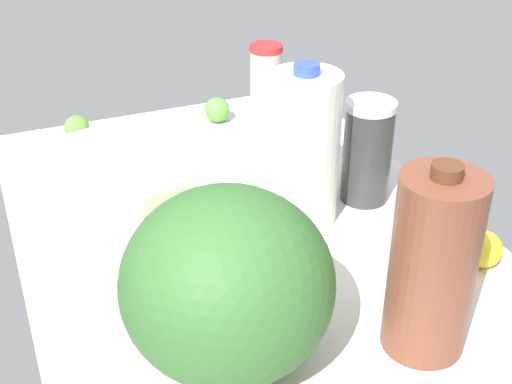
% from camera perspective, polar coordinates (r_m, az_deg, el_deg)
% --- Properties ---
extents(countertop, '(1.20, 0.76, 0.03)m').
position_cam_1_polar(countertop, '(1.21, -0.00, -4.69)').
color(countertop, silver).
rests_on(countertop, ground).
extents(watermelon, '(0.27, 0.27, 0.25)m').
position_cam_1_polar(watermelon, '(0.91, -2.31, -7.40)').
color(watermelon, '#366B2F').
rests_on(watermelon, countertop).
extents(milk_jug, '(0.12, 0.12, 0.29)m').
position_cam_1_polar(milk_jug, '(1.21, 3.83, 3.45)').
color(milk_jug, white).
rests_on(milk_jug, countertop).
extents(egg_carton, '(0.33, 0.18, 0.07)m').
position_cam_1_polar(egg_carton, '(1.36, -10.20, 1.49)').
color(egg_carton, beige).
rests_on(egg_carton, countertop).
extents(mixing_bowl, '(0.15, 0.15, 0.07)m').
position_cam_1_polar(mixing_bowl, '(1.51, 2.14, 4.83)').
color(mixing_bowl, silver).
rests_on(mixing_bowl, countertop).
extents(chocolate_milk_jug, '(0.11, 0.11, 0.28)m').
position_cam_1_polar(chocolate_milk_jug, '(0.96, 13.95, -5.70)').
color(chocolate_milk_jug, brown).
rests_on(chocolate_milk_jug, countertop).
extents(tumbler_cup, '(0.08, 0.08, 0.16)m').
position_cam_1_polar(tumbler_cup, '(1.65, 0.80, 9.02)').
color(tumbler_cup, beige).
rests_on(tumbler_cup, countertop).
extents(shaker_bottle, '(0.09, 0.09, 0.19)m').
position_cam_1_polar(shaker_bottle, '(1.30, 8.89, 3.24)').
color(shaker_bottle, '#343734').
rests_on(shaker_bottle, countertop).
extents(lemon_near_front, '(0.06, 0.06, 0.06)m').
position_cam_1_polar(lemon_near_front, '(1.19, 17.72, -4.37)').
color(lemon_near_front, yellow).
rests_on(lemon_near_front, countertop).
extents(lime_beside_bowl, '(0.06, 0.06, 0.06)m').
position_cam_1_polar(lime_beside_bowl, '(1.63, -3.13, 6.58)').
color(lime_beside_bowl, '#5DB03F').
rests_on(lime_beside_bowl, countertop).
extents(orange_loose, '(0.08, 0.08, 0.08)m').
position_cam_1_polar(orange_loose, '(1.14, 13.48, -4.86)').
color(orange_loose, orange).
rests_on(orange_loose, countertop).
extents(lime_by_jug, '(0.05, 0.05, 0.05)m').
position_cam_1_polar(lime_by_jug, '(1.59, -14.13, 5.01)').
color(lime_by_jug, '#5EAD3D').
rests_on(lime_by_jug, countertop).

